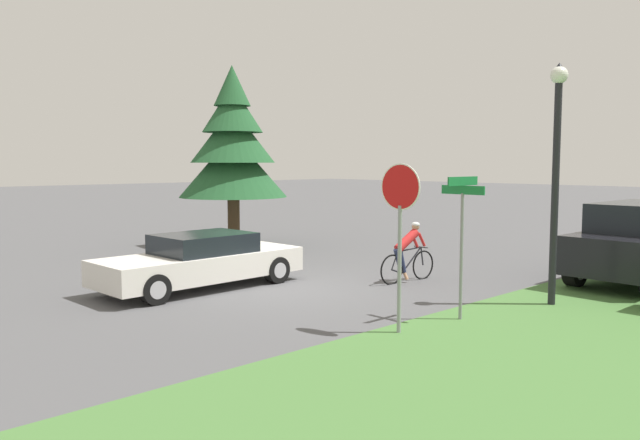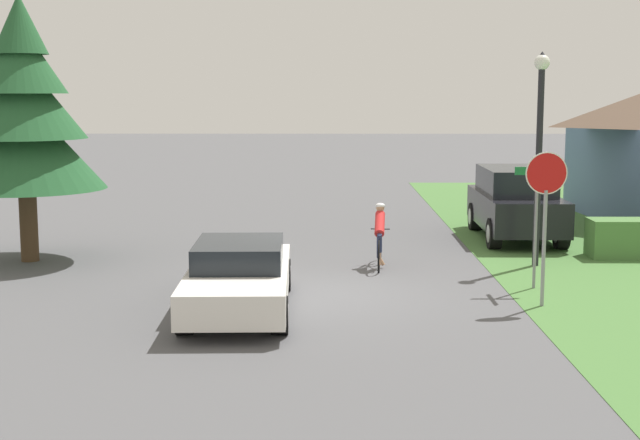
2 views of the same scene
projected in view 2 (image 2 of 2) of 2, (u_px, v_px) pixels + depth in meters
The scene contains 8 objects.
ground_plane at pixel (320, 295), 17.43m from camera, with size 140.00×140.00×0.00m, color #515154.
sedan_left_lane at pixel (239, 277), 16.11m from camera, with size 1.95×4.85×1.25m.
cyclist at pixel (380, 237), 20.07m from camera, with size 0.44×1.82×1.46m.
parked_suv_right at pixel (516, 203), 23.99m from camera, with size 2.04×4.68×1.92m.
stop_sign at pixel (546, 196), 16.19m from camera, with size 0.77×0.08×2.86m.
street_lamp at pixel (540, 133), 19.90m from camera, with size 0.34×0.34×4.83m.
street_name_sign at pixel (537, 199), 17.72m from camera, with size 0.90×0.90×2.62m.
conifer_tall_near at pixel (24, 115), 20.46m from camera, with size 3.67×3.67×6.15m.
Camera 2 is at (0.16, -17.05, 3.91)m, focal length 50.00 mm.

